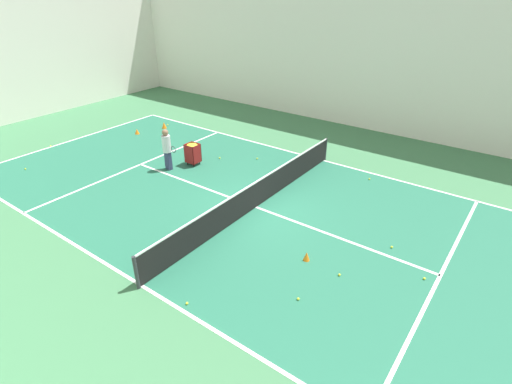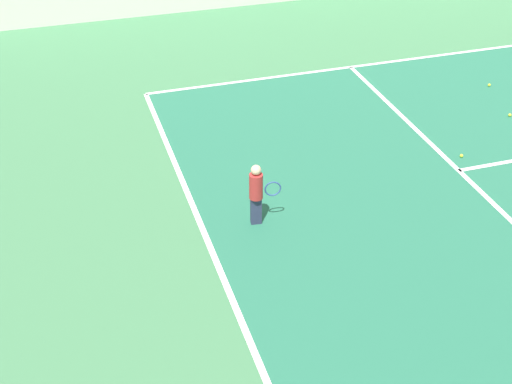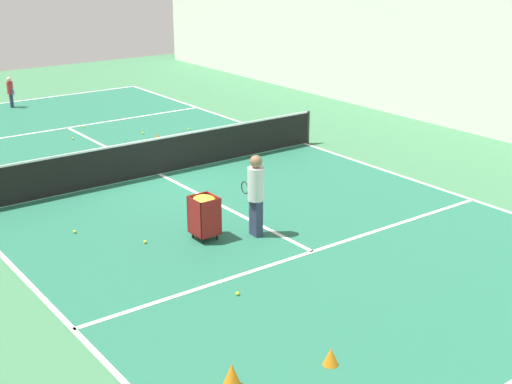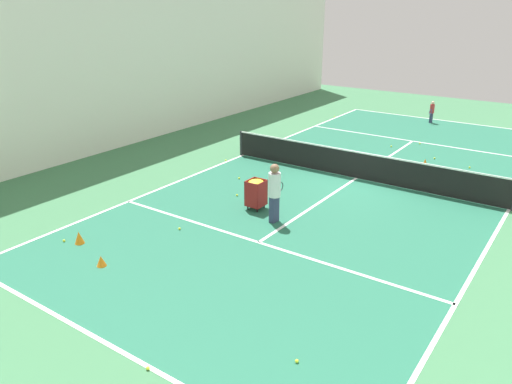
{
  "view_description": "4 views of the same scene",
  "coord_description": "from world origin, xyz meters",
  "px_view_note": "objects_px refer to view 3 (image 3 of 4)",
  "views": [
    {
      "loc": [
        -9.85,
        -7.22,
        7.16
      ],
      "look_at": [
        0.0,
        0.0,
        0.61
      ],
      "focal_mm": 28.0,
      "sensor_mm": 36.0,
      "label": 1
    },
    {
      "loc": [
        9.85,
        -13.39,
        7.16
      ],
      "look_at": [
        0.45,
        -10.45,
        0.63
      ],
      "focal_mm": 50.0,
      "sensor_mm": 36.0,
      "label": 2
    },
    {
      "loc": [
        8.74,
        16.12,
        5.94
      ],
      "look_at": [
        0.4,
        4.88,
        0.98
      ],
      "focal_mm": 50.0,
      "sensor_mm": 36.0,
      "label": 3
    },
    {
      "loc": [
        -6.78,
        16.12,
        6.08
      ],
      "look_at": [
        1.38,
        4.39,
        0.56
      ],
      "focal_mm": 35.0,
      "sensor_mm": 36.0,
      "label": 4
    }
  ],
  "objects_px": {
    "ball_cart": "(204,209)",
    "training_cone_0": "(331,357)",
    "training_cone_1": "(157,137)",
    "tennis_net": "(159,156)",
    "player_near_baseline": "(10,90)",
    "coach_at_net": "(256,190)"
  },
  "relations": [
    {
      "from": "coach_at_net",
      "to": "training_cone_0",
      "type": "xyz_separation_m",
      "value": [
        2.04,
        4.61,
        -0.88
      ]
    },
    {
      "from": "tennis_net",
      "to": "training_cone_1",
      "type": "height_order",
      "value": "tennis_net"
    },
    {
      "from": "coach_at_net",
      "to": "training_cone_1",
      "type": "height_order",
      "value": "coach_at_net"
    },
    {
      "from": "ball_cart",
      "to": "training_cone_0",
      "type": "height_order",
      "value": "ball_cart"
    },
    {
      "from": "training_cone_1",
      "to": "ball_cart",
      "type": "bearing_deg",
      "value": 68.07
    },
    {
      "from": "player_near_baseline",
      "to": "training_cone_1",
      "type": "distance_m",
      "value": 7.77
    },
    {
      "from": "coach_at_net",
      "to": "training_cone_0",
      "type": "relative_size",
      "value": 6.49
    },
    {
      "from": "tennis_net",
      "to": "training_cone_1",
      "type": "distance_m",
      "value": 3.37
    },
    {
      "from": "training_cone_0",
      "to": "training_cone_1",
      "type": "xyz_separation_m",
      "value": [
        -4.02,
        -12.43,
        0.0
      ]
    },
    {
      "from": "ball_cart",
      "to": "training_cone_0",
      "type": "xyz_separation_m",
      "value": [
        1.06,
        5.09,
        -0.52
      ]
    },
    {
      "from": "tennis_net",
      "to": "training_cone_0",
      "type": "distance_m",
      "value": 9.8
    },
    {
      "from": "ball_cart",
      "to": "coach_at_net",
      "type": "bearing_deg",
      "value": 153.89
    },
    {
      "from": "player_near_baseline",
      "to": "ball_cart",
      "type": "xyz_separation_m",
      "value": [
        0.93,
        14.83,
        0.01
      ]
    },
    {
      "from": "tennis_net",
      "to": "player_near_baseline",
      "type": "relative_size",
      "value": 9.17
    },
    {
      "from": "training_cone_1",
      "to": "coach_at_net",
      "type": "bearing_deg",
      "value": 75.81
    },
    {
      "from": "training_cone_0",
      "to": "training_cone_1",
      "type": "bearing_deg",
      "value": -107.9
    },
    {
      "from": "player_near_baseline",
      "to": "ball_cart",
      "type": "height_order",
      "value": "player_near_baseline"
    },
    {
      "from": "player_near_baseline",
      "to": "ball_cart",
      "type": "distance_m",
      "value": 14.86
    },
    {
      "from": "ball_cart",
      "to": "training_cone_1",
      "type": "bearing_deg",
      "value": -111.93
    },
    {
      "from": "training_cone_1",
      "to": "player_near_baseline",
      "type": "bearing_deg",
      "value": -74.84
    },
    {
      "from": "tennis_net",
      "to": "player_near_baseline",
      "type": "height_order",
      "value": "player_near_baseline"
    },
    {
      "from": "ball_cart",
      "to": "training_cone_1",
      "type": "relative_size",
      "value": 3.46
    }
  ]
}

